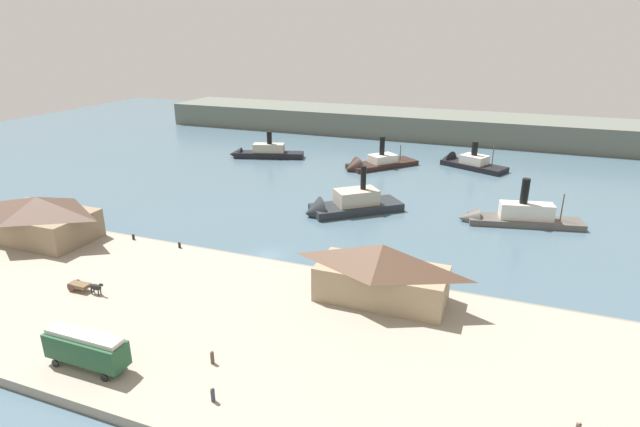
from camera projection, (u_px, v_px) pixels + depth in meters
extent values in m
plane|color=#476070|center=(269.00, 255.00, 84.62)|extent=(320.00, 320.00, 0.00)
cube|color=#9E9384|center=(191.00, 317.00, 65.13)|extent=(110.00, 36.00, 1.20)
cube|color=gray|center=(258.00, 261.00, 81.29)|extent=(110.00, 0.80, 1.00)
cube|color=#847056|center=(41.00, 225.00, 87.26)|extent=(17.81, 10.49, 4.94)
pyramid|color=#473328|center=(37.00, 204.00, 85.96)|extent=(18.17, 11.02, 2.69)
cube|color=#998466|center=(381.00, 283.00, 67.48)|extent=(17.06, 7.60, 4.80)
pyramid|color=brown|center=(382.00, 256.00, 66.11)|extent=(17.40, 7.98, 3.23)
cube|color=#1E4C2D|center=(86.00, 349.00, 53.86)|extent=(9.53, 2.63, 2.74)
cube|color=beige|center=(84.00, 336.00, 53.31)|extent=(9.15, 1.84, 0.50)
cylinder|color=black|center=(122.00, 363.00, 54.51)|extent=(0.90, 0.18, 0.90)
cylinder|color=black|center=(104.00, 378.00, 52.20)|extent=(0.90, 0.18, 0.90)
cylinder|color=black|center=(75.00, 350.00, 56.77)|extent=(0.90, 0.18, 0.90)
cylinder|color=black|center=(55.00, 363.00, 54.46)|extent=(0.90, 0.18, 0.90)
cube|color=brown|center=(79.00, 285.00, 70.30)|extent=(2.97, 1.44, 0.50)
cylinder|color=#4C3828|center=(79.00, 283.00, 71.31)|extent=(1.20, 0.10, 1.20)
cylinder|color=#4C3828|center=(71.00, 288.00, 70.06)|extent=(1.20, 0.10, 1.20)
ellipsoid|color=black|center=(95.00, 287.00, 69.23)|extent=(2.00, 0.70, 0.90)
ellipsoid|color=black|center=(101.00, 285.00, 68.67)|extent=(0.70, 0.32, 0.44)
cylinder|color=black|center=(101.00, 291.00, 69.41)|extent=(0.16, 0.16, 1.00)
cylinder|color=black|center=(98.00, 292.00, 69.06)|extent=(0.16, 0.16, 1.00)
cylinder|color=black|center=(94.00, 290.00, 69.82)|extent=(0.16, 0.16, 1.00)
cylinder|color=black|center=(92.00, 291.00, 69.47)|extent=(0.16, 0.16, 1.00)
sphere|color=#CCA889|center=(579.00, 423.00, 44.62)|extent=(0.28, 0.28, 0.28)
cylinder|color=#4C3D33|center=(212.00, 358.00, 54.98)|extent=(0.41, 0.41, 1.40)
sphere|color=#CCA889|center=(212.00, 351.00, 54.70)|extent=(0.26, 0.26, 0.26)
cylinder|color=#33384C|center=(213.00, 395.00, 49.36)|extent=(0.41, 0.41, 1.41)
sphere|color=#CCA889|center=(212.00, 388.00, 49.07)|extent=(0.26, 0.26, 0.26)
cylinder|color=black|center=(17.00, 218.00, 96.57)|extent=(0.44, 0.44, 0.90)
cylinder|color=black|center=(179.00, 245.00, 84.30)|extent=(0.44, 0.44, 0.90)
cylinder|color=black|center=(133.00, 237.00, 87.62)|extent=(0.44, 0.44, 0.90)
cube|color=black|center=(382.00, 164.00, 138.60)|extent=(17.92, 19.37, 1.29)
cone|color=black|center=(352.00, 169.00, 134.20)|extent=(6.93, 6.65, 6.09)
cube|color=silver|center=(383.00, 158.00, 138.02)|extent=(8.11, 8.35, 2.11)
cylinder|color=black|center=(382.00, 146.00, 136.67)|extent=(1.40, 1.40, 4.97)
cylinder|color=brown|center=(400.00, 153.00, 140.33)|extent=(0.24, 0.24, 4.07)
cube|color=#514C47|center=(525.00, 222.00, 97.59)|extent=(21.67, 9.29, 1.20)
cone|color=#514C47|center=(468.00, 218.00, 99.17)|extent=(4.65, 5.23, 4.55)
cube|color=silver|center=(526.00, 211.00, 96.85)|extent=(10.18, 5.14, 3.08)
cylinder|color=black|center=(525.00, 191.00, 95.61)|extent=(1.49, 1.49, 4.86)
cylinder|color=brown|center=(562.00, 207.00, 95.52)|extent=(0.24, 0.24, 5.32)
cube|color=#23282D|center=(356.00, 208.00, 104.54)|extent=(18.71, 17.35, 1.67)
cone|color=#23282D|center=(313.00, 213.00, 101.65)|extent=(6.58, 6.91, 6.21)
cube|color=#B2A893|center=(356.00, 197.00, 103.74)|extent=(9.72, 9.33, 3.02)
cylinder|color=black|center=(363.00, 178.00, 102.83)|extent=(1.15, 1.15, 4.84)
cube|color=black|center=(269.00, 155.00, 148.42)|extent=(20.44, 10.17, 1.67)
cone|color=black|center=(235.00, 154.00, 149.11)|extent=(4.63, 4.96, 4.09)
cube|color=#B2A893|center=(269.00, 148.00, 147.72)|extent=(9.54, 5.93, 2.46)
cylinder|color=black|center=(269.00, 138.00, 146.66)|extent=(1.48, 1.48, 3.59)
cube|color=black|center=(474.00, 166.00, 136.86)|extent=(18.24, 12.98, 1.39)
cone|color=black|center=(446.00, 160.00, 142.74)|extent=(5.19, 6.37, 5.58)
cube|color=silver|center=(474.00, 159.00, 136.24)|extent=(7.90, 7.19, 2.25)
cylinder|color=black|center=(475.00, 148.00, 135.37)|extent=(1.61, 1.61, 3.69)
cylinder|color=brown|center=(493.00, 155.00, 131.98)|extent=(0.24, 0.24, 6.56)
cube|color=#60665B|center=(408.00, 124.00, 179.67)|extent=(180.00, 24.00, 8.00)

